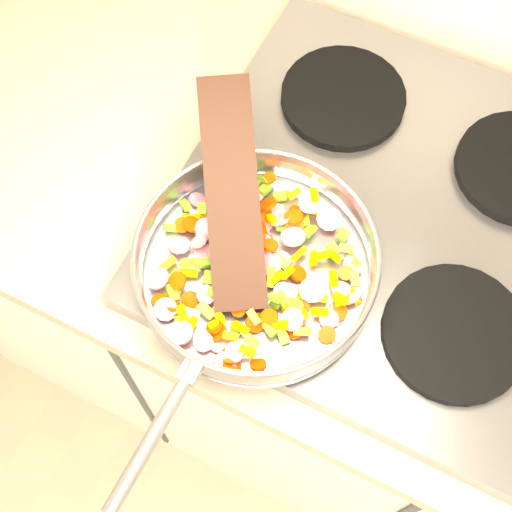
% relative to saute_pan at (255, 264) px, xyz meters
% --- Properties ---
extents(cooktop, '(0.60, 0.60, 0.04)m').
position_rel_saute_pan_xyz_m(cooktop, '(0.13, 0.19, -0.07)').
color(cooktop, '#939399').
rests_on(cooktop, counter_top).
extents(grate_fl, '(0.19, 0.19, 0.02)m').
position_rel_saute_pan_xyz_m(grate_fl, '(-0.01, 0.05, -0.04)').
color(grate_fl, black).
rests_on(grate_fl, cooktop).
extents(grate_fr, '(0.19, 0.19, 0.02)m').
position_rel_saute_pan_xyz_m(grate_fr, '(0.27, 0.05, -0.04)').
color(grate_fr, black).
rests_on(grate_fr, cooktop).
extents(grate_bl, '(0.19, 0.19, 0.02)m').
position_rel_saute_pan_xyz_m(grate_bl, '(-0.01, 0.33, -0.04)').
color(grate_bl, black).
rests_on(grate_bl, cooktop).
extents(saute_pan, '(0.36, 0.53, 0.06)m').
position_rel_saute_pan_xyz_m(saute_pan, '(0.00, 0.00, 0.00)').
color(saute_pan, '#9E9EA5').
rests_on(saute_pan, grate_fl).
extents(vegetable_heap, '(0.29, 0.29, 0.05)m').
position_rel_saute_pan_xyz_m(vegetable_heap, '(0.00, -0.00, -0.02)').
color(vegetable_heap, '#FFD200').
rests_on(vegetable_heap, saute_pan).
extents(wooden_spatula, '(0.21, 0.28, 0.12)m').
position_rel_saute_pan_xyz_m(wooden_spatula, '(-0.06, 0.06, 0.04)').
color(wooden_spatula, black).
rests_on(wooden_spatula, saute_pan).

